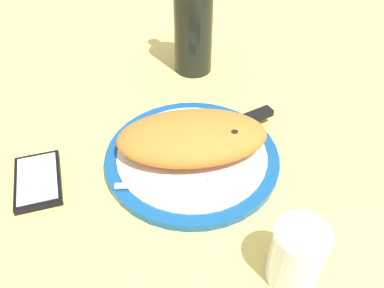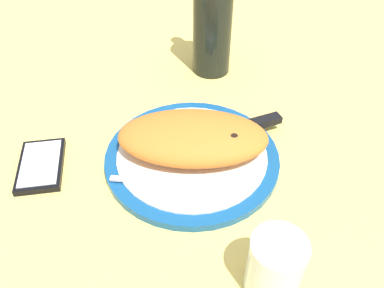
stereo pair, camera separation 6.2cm
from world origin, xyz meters
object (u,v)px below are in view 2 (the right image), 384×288
(plate, at_px, (192,157))
(wine_bottle, at_px, (213,16))
(fork, at_px, (181,184))
(smartphone, at_px, (41,165))
(water_glass, at_px, (274,269))
(calzone, at_px, (194,137))
(knife, at_px, (240,128))

(plate, xyz_separation_m, wine_bottle, (-0.01, 0.27, 0.11))
(plate, distance_m, fork, 0.07)
(smartphone, bearing_deg, water_glass, -20.68)
(plate, height_order, fork, fork)
(calzone, height_order, wine_bottle, wine_bottle)
(plate, height_order, calzone, calzone)
(calzone, relative_size, smartphone, 1.97)
(fork, bearing_deg, water_glass, -42.98)
(fork, bearing_deg, smartphone, 177.47)
(water_glass, xyz_separation_m, wine_bottle, (-0.14, 0.47, 0.08))
(water_glass, distance_m, wine_bottle, 0.49)
(knife, xyz_separation_m, smartphone, (-0.30, -0.13, -0.02))
(calzone, relative_size, wine_bottle, 0.83)
(knife, relative_size, water_glass, 2.21)
(water_glass, bearing_deg, fork, 137.02)
(wine_bottle, bearing_deg, water_glass, -73.26)
(fork, bearing_deg, wine_bottle, 90.85)
(knife, height_order, smartphone, knife)
(smartphone, height_order, wine_bottle, wine_bottle)
(knife, bearing_deg, fork, -118.53)
(smartphone, bearing_deg, knife, 22.87)
(calzone, xyz_separation_m, wine_bottle, (-0.01, 0.26, 0.08))
(water_glass, bearing_deg, knife, 103.16)
(smartphone, relative_size, water_glass, 1.44)
(water_glass, bearing_deg, wine_bottle, 106.74)
(knife, xyz_separation_m, wine_bottle, (-0.08, 0.20, 0.10))
(plate, relative_size, calzone, 1.11)
(knife, bearing_deg, water_glass, -76.84)
(smartphone, bearing_deg, calzone, 15.88)
(plate, bearing_deg, wine_bottle, 92.00)
(calzone, distance_m, wine_bottle, 0.28)
(plate, distance_m, water_glass, 0.24)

